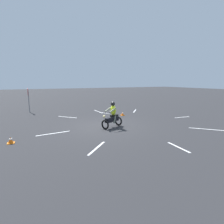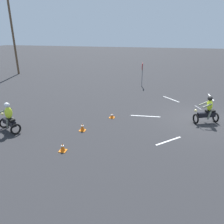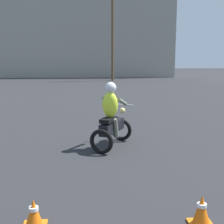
# 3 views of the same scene
# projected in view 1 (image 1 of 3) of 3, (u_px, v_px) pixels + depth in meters

# --- Properties ---
(ground_plane) EXTENTS (120.00, 120.00, 0.00)m
(ground_plane) POSITION_uv_depth(u_px,v_px,m) (106.00, 126.00, 11.49)
(ground_plane) COLOR #28282B
(motorcycle_rider_foreground) EXTENTS (1.12, 1.54, 1.66)m
(motorcycle_rider_foreground) POSITION_uv_depth(u_px,v_px,m) (112.00, 116.00, 11.13)
(motorcycle_rider_foreground) COLOR black
(motorcycle_rider_foreground) RESTS_ON ground
(stop_sign) EXTENTS (0.70, 0.08, 2.30)m
(stop_sign) POSITION_uv_depth(u_px,v_px,m) (28.00, 95.00, 16.25)
(stop_sign) COLOR slate
(stop_sign) RESTS_ON ground
(traffic_cone_near_left) EXTENTS (0.32, 0.32, 0.32)m
(traffic_cone_near_left) POSITION_uv_depth(u_px,v_px,m) (123.00, 114.00, 15.05)
(traffic_cone_near_left) COLOR orange
(traffic_cone_near_left) RESTS_ON ground
(traffic_cone_mid_center) EXTENTS (0.32, 0.32, 0.31)m
(traffic_cone_mid_center) POSITION_uv_depth(u_px,v_px,m) (11.00, 140.00, 8.32)
(traffic_cone_mid_center) COLOR orange
(traffic_cone_mid_center) RESTS_ON ground
(lane_stripe_e) EXTENTS (2.00, 0.16, 0.01)m
(lane_stripe_e) POSITION_uv_depth(u_px,v_px,m) (98.00, 112.00, 16.91)
(lane_stripe_e) COLOR silver
(lane_stripe_e) RESTS_ON ground
(lane_stripe_ne) EXTENTS (1.42, 1.28, 0.01)m
(lane_stripe_ne) POSITION_uv_depth(u_px,v_px,m) (67.00, 117.00, 14.37)
(lane_stripe_ne) COLOR silver
(lane_stripe_ne) RESTS_ON ground
(lane_stripe_n) EXTENTS (0.26, 1.89, 0.01)m
(lane_stripe_n) POSITION_uv_depth(u_px,v_px,m) (53.00, 133.00, 9.91)
(lane_stripe_n) COLOR silver
(lane_stripe_n) RESTS_ON ground
(lane_stripe_nw) EXTENTS (1.24, 1.27, 0.01)m
(lane_stripe_nw) POSITION_uv_depth(u_px,v_px,m) (97.00, 148.00, 7.76)
(lane_stripe_nw) COLOR silver
(lane_stripe_nw) RESTS_ON ground
(lane_stripe_w) EXTENTS (1.36, 0.18, 0.01)m
(lane_stripe_w) POSITION_uv_depth(u_px,v_px,m) (178.00, 147.00, 7.85)
(lane_stripe_w) COLOR silver
(lane_stripe_w) RESTS_ON ground
(lane_stripe_sw) EXTENTS (1.47, 1.45, 0.01)m
(lane_stripe_sw) POSITION_uv_depth(u_px,v_px,m) (206.00, 129.00, 10.79)
(lane_stripe_sw) COLOR silver
(lane_stripe_sw) RESTS_ON ground
(lane_stripe_s) EXTENTS (0.21, 1.51, 0.01)m
(lane_stripe_s) POSITION_uv_depth(u_px,v_px,m) (182.00, 117.00, 14.33)
(lane_stripe_s) COLOR silver
(lane_stripe_s) RESTS_ON ground
(lane_stripe_se) EXTENTS (1.52, 1.29, 0.01)m
(lane_stripe_se) POSITION_uv_depth(u_px,v_px,m) (135.00, 111.00, 17.34)
(lane_stripe_se) COLOR silver
(lane_stripe_se) RESTS_ON ground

